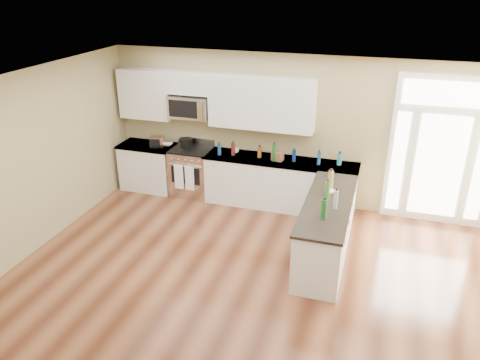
# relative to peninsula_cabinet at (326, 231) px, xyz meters

# --- Properties ---
(ground) EXTENTS (8.00, 8.00, 0.00)m
(ground) POSITION_rel_peninsula_cabinet_xyz_m (-0.93, -2.24, -0.43)
(ground) COLOR #4C2515
(room_shell) EXTENTS (8.00, 8.00, 8.00)m
(room_shell) POSITION_rel_peninsula_cabinet_xyz_m (-0.93, -2.24, 1.27)
(room_shell) COLOR tan
(room_shell) RESTS_ON ground
(back_cabinet_left) EXTENTS (1.10, 0.66, 0.94)m
(back_cabinet_left) POSITION_rel_peninsula_cabinet_xyz_m (-3.80, 1.45, 0.00)
(back_cabinet_left) COLOR white
(back_cabinet_left) RESTS_ON ground
(back_cabinet_right) EXTENTS (2.85, 0.66, 0.94)m
(back_cabinet_right) POSITION_rel_peninsula_cabinet_xyz_m (-1.08, 1.45, 0.00)
(back_cabinet_right) COLOR white
(back_cabinet_right) RESTS_ON ground
(peninsula_cabinet) EXTENTS (0.69, 2.32, 0.94)m
(peninsula_cabinet) POSITION_rel_peninsula_cabinet_xyz_m (0.00, 0.00, 0.00)
(peninsula_cabinet) COLOR white
(peninsula_cabinet) RESTS_ON ground
(upper_cabinet_left) EXTENTS (1.04, 0.33, 0.95)m
(upper_cabinet_left) POSITION_rel_peninsula_cabinet_xyz_m (-3.81, 1.59, 1.49)
(upper_cabinet_left) COLOR white
(upper_cabinet_left) RESTS_ON room_shell
(upper_cabinet_right) EXTENTS (1.94, 0.33, 0.95)m
(upper_cabinet_right) POSITION_rel_peninsula_cabinet_xyz_m (-1.50, 1.59, 1.49)
(upper_cabinet_right) COLOR white
(upper_cabinet_right) RESTS_ON room_shell
(upper_cabinet_short) EXTENTS (0.82, 0.33, 0.40)m
(upper_cabinet_short) POSITION_rel_peninsula_cabinet_xyz_m (-2.88, 1.59, 1.77)
(upper_cabinet_short) COLOR white
(upper_cabinet_short) RESTS_ON room_shell
(microwave) EXTENTS (0.78, 0.41, 0.42)m
(microwave) POSITION_rel_peninsula_cabinet_xyz_m (-2.88, 1.56, 1.33)
(microwave) COLOR silver
(microwave) RESTS_ON room_shell
(entry_door) EXTENTS (1.70, 0.10, 2.60)m
(entry_door) POSITION_rel_peninsula_cabinet_xyz_m (1.62, 1.71, 0.87)
(entry_door) COLOR white
(entry_door) RESTS_ON ground
(kitchen_range) EXTENTS (0.76, 0.68, 1.08)m
(kitchen_range) POSITION_rel_peninsula_cabinet_xyz_m (-2.85, 1.45, 0.05)
(kitchen_range) COLOR silver
(kitchen_range) RESTS_ON ground
(stockpot) EXTENTS (0.29, 0.29, 0.18)m
(stockpot) POSITION_rel_peninsula_cabinet_xyz_m (-2.99, 1.57, 0.60)
(stockpot) COLOR black
(stockpot) RESTS_ON kitchen_range
(toaster_oven) EXTENTS (0.31, 0.27, 0.22)m
(toaster_oven) POSITION_rel_peninsula_cabinet_xyz_m (-3.53, 1.40, 0.62)
(toaster_oven) COLOR silver
(toaster_oven) RESTS_ON back_cabinet_left
(cardboard_box) EXTENTS (0.23, 0.19, 0.16)m
(cardboard_box) POSITION_rel_peninsula_cabinet_xyz_m (-1.12, 1.41, 0.59)
(cardboard_box) COLOR brown
(cardboard_box) RESTS_ON back_cabinet_right
(bowl_left) EXTENTS (0.21, 0.21, 0.05)m
(bowl_left) POSITION_rel_peninsula_cabinet_xyz_m (-3.37, 1.53, 0.53)
(bowl_left) COLOR white
(bowl_left) RESTS_ON back_cabinet_left
(bowl_peninsula) EXTENTS (0.17, 0.17, 0.05)m
(bowl_peninsula) POSITION_rel_peninsula_cabinet_xyz_m (-0.03, 0.30, 0.53)
(bowl_peninsula) COLOR white
(bowl_peninsula) RESTS_ON peninsula_cabinet
(cup_counter) EXTENTS (0.13, 0.13, 0.09)m
(cup_counter) POSITION_rel_peninsula_cabinet_xyz_m (-1.96, 1.55, 0.55)
(cup_counter) COLOR white
(cup_counter) RESTS_ON back_cabinet_right
(counter_bottles) EXTENTS (2.41, 2.15, 0.31)m
(counter_bottles) POSITION_rel_peninsula_cabinet_xyz_m (-0.65, 0.81, 0.63)
(counter_bottles) COLOR #19591E
(counter_bottles) RESTS_ON back_cabinet_right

